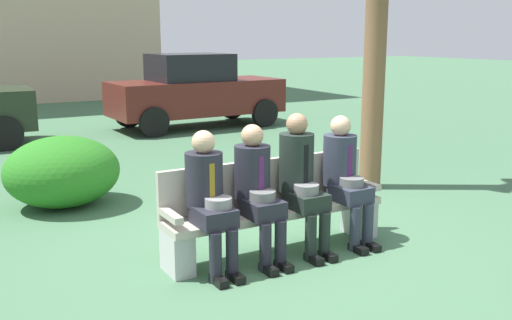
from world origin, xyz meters
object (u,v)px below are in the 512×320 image
object	(u,v)px
seated_man_centerright	(301,176)
shrub_near_bench	(62,172)
park_bench	(273,208)
seated_man_leftmost	(209,194)
seated_man_rightmost	(345,173)
seated_man_centerleft	(257,186)
parked_car_far	(195,91)

from	to	relation	value
seated_man_centerright	shrub_near_bench	xyz separation A→B (m)	(-1.71, 2.73, -0.31)
park_bench	seated_man_leftmost	xyz separation A→B (m)	(-0.75, -0.14, 0.27)
park_bench	seated_man_leftmost	bearing A→B (deg)	-169.60
shrub_near_bench	seated_man_rightmost	bearing A→B (deg)	-50.64
seated_man_centerleft	park_bench	bearing A→B (deg)	27.85
seated_man_centerleft	seated_man_centerright	size ratio (longest dim) A/B	0.95
park_bench	seated_man_centerright	xyz separation A→B (m)	(0.24, -0.13, 0.32)
park_bench	parked_car_far	bearing A→B (deg)	71.48
seated_man_centerright	parked_car_far	xyz separation A→B (m)	(2.31, 7.72, 0.09)
seated_man_centerleft	seated_man_rightmost	distance (m)	1.03
seated_man_leftmost	seated_man_centerright	world-z (taller)	seated_man_centerright
seated_man_leftmost	parked_car_far	xyz separation A→B (m)	(3.29, 7.73, 0.13)
park_bench	seated_man_rightmost	world-z (taller)	seated_man_rightmost
shrub_near_bench	parked_car_far	xyz separation A→B (m)	(4.01, 4.99, 0.40)
seated_man_centerright	seated_man_rightmost	distance (m)	0.53
seated_man_centerright	parked_car_far	distance (m)	8.06
shrub_near_bench	park_bench	bearing A→B (deg)	-60.46
seated_man_centerright	shrub_near_bench	world-z (taller)	seated_man_centerright
seated_man_rightmost	park_bench	bearing A→B (deg)	170.03
park_bench	seated_man_centerright	distance (m)	0.42
seated_man_centerleft	parked_car_far	distance (m)	8.22
seated_man_centerright	parked_car_far	size ratio (longest dim) A/B	0.34
seated_man_centerleft	seated_man_centerright	xyz separation A→B (m)	(0.49, 0.01, 0.04)
parked_car_far	seated_man_centerleft	bearing A→B (deg)	-109.92
seated_man_leftmost	park_bench	bearing A→B (deg)	10.40
park_bench	seated_man_centerleft	bearing A→B (deg)	-152.15
seated_man_leftmost	parked_car_far	world-z (taller)	parked_car_far
parked_car_far	seated_man_centerright	bearing A→B (deg)	-106.63
seated_man_rightmost	parked_car_far	size ratio (longest dim) A/B	0.33
seated_man_rightmost	parked_car_far	world-z (taller)	parked_car_far
seated_man_centerleft	shrub_near_bench	size ratio (longest dim) A/B	0.92
seated_man_leftmost	seated_man_centerright	bearing A→B (deg)	0.50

